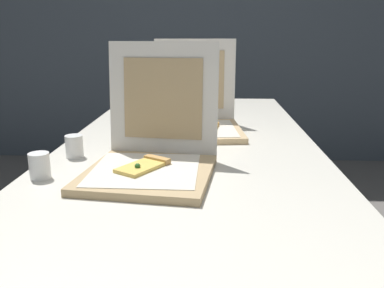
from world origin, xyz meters
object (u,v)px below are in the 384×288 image
(table, at_px, (189,161))
(cup_white_near_left, at_px, (40,166))
(cup_white_near_center, at_px, (74,146))
(pizza_box_middle, at_px, (198,119))
(pizza_box_front, at_px, (152,155))

(table, relative_size, cup_white_near_left, 30.37)
(table, height_order, cup_white_near_center, cup_white_near_center)
(pizza_box_middle, bearing_deg, table, -101.03)
(pizza_box_front, relative_size, pizza_box_middle, 1.08)
(table, height_order, pizza_box_front, pizza_box_front)
(pizza_box_middle, relative_size, cup_white_near_center, 5.30)
(cup_white_near_center, bearing_deg, pizza_box_front, -26.81)
(table, bearing_deg, pizza_box_middle, 84.81)
(cup_white_near_center, bearing_deg, table, 19.22)
(table, bearing_deg, cup_white_near_center, -160.78)
(pizza_box_middle, relative_size, cup_white_near_left, 5.30)
(table, relative_size, pizza_box_middle, 5.73)
(pizza_box_front, height_order, cup_white_near_center, pizza_box_front)
(pizza_box_middle, xyz_separation_m, cup_white_near_left, (-0.41, -0.57, -0.02))
(pizza_box_front, xyz_separation_m, cup_white_near_left, (-0.30, -0.06, -0.02))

